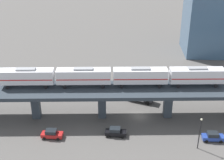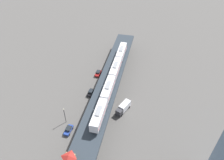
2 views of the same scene
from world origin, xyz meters
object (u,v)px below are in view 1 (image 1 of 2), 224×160
Objects in this scene: street_car_blue at (213,137)px; street_lamp at (200,131)px; street_car_black at (115,132)px; subway_train at (112,76)px; office_tower at (212,0)px; street_car_red at (52,134)px; delivery_truck at (138,94)px.

street_lamp is at bearing -52.34° from street_car_blue.
street_car_black is 19.95m from street_car_blue.
subway_train is 53.46m from office_tower.
street_lamp is (2.76, -3.58, 3.17)m from street_car_blue.
street_lamp is (2.08, 29.49, 3.17)m from street_car_red.
delivery_truck is at bearing -148.98° from street_lamp.
street_lamp is (3.47, 16.36, 3.17)m from street_car_black.
street_car_red is at bearing -49.77° from subway_train.
street_lamp is 58.27m from office_tower.
office_tower reaches higher than subway_train.
street_lamp is at bearing 85.96° from street_car_red.
street_car_red is 33.07m from street_car_blue.
street_car_red is 24.66m from delivery_truck.
delivery_truck is at bearing -34.16° from office_tower.
office_tower reaches higher than delivery_truck.
street_lamp reaches higher than street_car_blue.
subway_train is 24.73m from street_car_blue.
delivery_truck is at bearing 131.96° from street_car_red.
street_car_red is 0.64× the size of street_lamp.
subway_train is 17.99m from street_car_red.
street_car_blue is (-0.68, 33.06, 0.00)m from street_car_red.
office_tower is (-42.73, 31.04, 8.26)m from subway_train.
street_car_blue is at bearing 43.01° from delivery_truck.
subway_train is 22.08m from street_lamp.
delivery_truck is 1.09× the size of street_lamp.
office_tower is at bearing 140.86° from street_car_red.
subway_train is 11.18× the size of street_car_black.
street_car_red is at bearing -88.82° from street_car_blue.
street_lamp reaches higher than street_car_red.
delivery_truck reaches higher than street_car_black.
delivery_truck is 46.88m from office_tower.
office_tower is at bearing 169.20° from street_car_blue.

